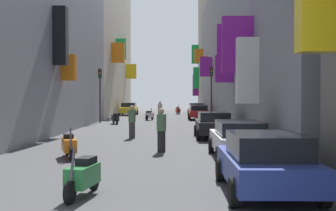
{
  "coord_description": "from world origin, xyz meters",
  "views": [
    {
      "loc": [
        1.54,
        -4.08,
        2.23
      ],
      "look_at": [
        1.04,
        27.88,
        1.5
      ],
      "focal_mm": 46.16,
      "sensor_mm": 36.0,
      "label": 1
    }
  ],
  "objects": [
    {
      "name": "parked_car_black",
      "position": [
        3.57,
        18.59,
        0.73
      ],
      "size": [
        1.9,
        3.97,
        1.37
      ],
      "color": "black",
      "rests_on": "ground"
    },
    {
      "name": "scooter_black",
      "position": [
        -3.16,
        29.84,
        0.46
      ],
      "size": [
        0.79,
        1.89,
        1.13
      ],
      "color": "black",
      "rests_on": "ground"
    },
    {
      "name": "building_right_far",
      "position": [
        7.99,
        56.32,
        9.86
      ],
      "size": [
        7.01,
        7.37,
        19.75
      ],
      "color": "#9E9384",
      "rests_on": "ground"
    },
    {
      "name": "ground_plane",
      "position": [
        0.0,
        30.0,
        0.0
      ],
      "size": [
        140.0,
        140.0,
        0.0
      ],
      "primitive_type": "plane",
      "color": "#424244"
    },
    {
      "name": "traffic_light_near_corner",
      "position": [
        -4.6,
        31.2,
        3.01
      ],
      "size": [
        0.26,
        0.34,
        4.44
      ],
      "color": "#2D2D2D",
      "rests_on": "ground"
    },
    {
      "name": "parked_car_silver",
      "position": [
        4.02,
        45.79,
        0.73
      ],
      "size": [
        1.92,
        4.36,
        1.38
      ],
      "color": "#B7B7BC",
      "rests_on": "ground"
    },
    {
      "name": "parked_car_white",
      "position": [
        3.8,
        11.19,
        0.72
      ],
      "size": [
        1.86,
        4.46,
        1.34
      ],
      "color": "white",
      "rests_on": "ground"
    },
    {
      "name": "scooter_red",
      "position": [
        1.93,
        48.02,
        0.46
      ],
      "size": [
        0.61,
        1.88,
        1.13
      ],
      "color": "red",
      "rests_on": "ground"
    },
    {
      "name": "parked_car_yellow",
      "position": [
        -3.74,
        45.28,
        0.75
      ],
      "size": [
        1.94,
        4.0,
        1.43
      ],
      "color": "gold",
      "rests_on": "ground"
    },
    {
      "name": "parked_car_blue",
      "position": [
        3.6,
        5.76,
        0.73
      ],
      "size": [
        1.96,
        4.03,
        1.38
      ],
      "color": "navy",
      "rests_on": "ground"
    },
    {
      "name": "traffic_light_far_corner",
      "position": [
        4.56,
        31.65,
        3.13
      ],
      "size": [
        0.26,
        0.34,
        4.64
      ],
      "color": "#2D2D2D",
      "rests_on": "ground"
    },
    {
      "name": "building_right_mid_c",
      "position": [
        7.99,
        34.23,
        6.22
      ],
      "size": [
        7.12,
        36.81,
        12.45
      ],
      "color": "gray",
      "rests_on": "ground"
    },
    {
      "name": "scooter_white",
      "position": [
        -0.76,
        35.2,
        0.46
      ],
      "size": [
        0.76,
        1.93,
        1.13
      ],
      "color": "silver",
      "rests_on": "ground"
    },
    {
      "name": "parked_car_red",
      "position": [
        3.75,
        36.12,
        0.72
      ],
      "size": [
        1.89,
        4.24,
        1.36
      ],
      "color": "#B21E1E",
      "rests_on": "ground"
    },
    {
      "name": "pedestrian_near_left",
      "position": [
        -0.7,
        18.49,
        0.86
      ],
      "size": [
        0.51,
        0.51,
        1.73
      ],
      "color": "#383838",
      "rests_on": "ground"
    },
    {
      "name": "pedestrian_near_right",
      "position": [
        1.01,
        12.97,
        0.87
      ],
      "size": [
        0.52,
        0.52,
        1.74
      ],
      "color": "black",
      "rests_on": "ground"
    },
    {
      "name": "building_left_mid_b",
      "position": [
        -7.99,
        47.78,
        9.04
      ],
      "size": [
        7.35,
        24.44,
        18.09
      ],
      "color": "#BCB29E",
      "rests_on": "ground"
    },
    {
      "name": "building_left_mid_a",
      "position": [
        -8.0,
        22.91,
        6.36
      ],
      "size": [
        6.81,
        25.29,
        12.73
      ],
      "color": "gray",
      "rests_on": "ground"
    },
    {
      "name": "scooter_orange",
      "position": [
        -2.25,
        11.28,
        0.46
      ],
      "size": [
        0.81,
        1.91,
        1.13
      ],
      "color": "orange",
      "rests_on": "ground"
    },
    {
      "name": "pedestrian_crossing",
      "position": [
        0.28,
        32.73,
        0.88
      ],
      "size": [
        0.53,
        0.53,
        1.76
      ],
      "color": "#303030",
      "rests_on": "ground"
    },
    {
      "name": "scooter_green",
      "position": [
        -0.49,
        5.38,
        0.46
      ],
      "size": [
        0.63,
        1.85,
        1.13
      ],
      "color": "#287F3D",
      "rests_on": "ground"
    }
  ]
}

